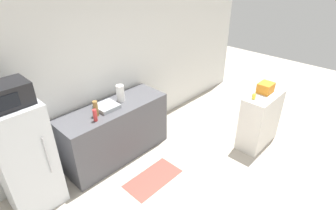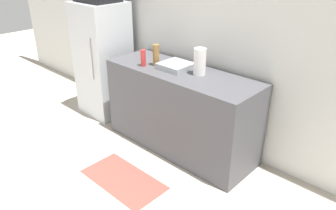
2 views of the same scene
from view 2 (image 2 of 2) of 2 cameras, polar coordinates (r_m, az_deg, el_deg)
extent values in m
cube|color=silver|center=(3.77, 4.70, 13.16)|extent=(8.00, 0.06, 2.60)
cube|color=silver|center=(4.51, -11.22, 7.69)|extent=(0.61, 0.56, 1.51)
cylinder|color=#B7B7BC|center=(4.18, -13.24, 7.70)|extent=(0.02, 0.02, 0.53)
cube|color=#4C4C51|center=(3.68, 2.21, -0.90)|extent=(1.77, 0.64, 0.94)
cube|color=#9EA3A8|center=(3.55, 1.38, 6.85)|extent=(0.32, 0.32, 0.06)
cylinder|color=olive|center=(3.63, -2.10, 8.70)|extent=(0.07, 0.07, 0.24)
cylinder|color=red|center=(3.62, -4.34, 8.17)|extent=(0.06, 0.06, 0.18)
cylinder|color=white|center=(3.36, 5.55, 7.54)|extent=(0.12, 0.12, 0.27)
cube|color=#99473D|center=(3.42, -7.78, -12.69)|extent=(0.88, 0.45, 0.01)
camera|label=1|loc=(4.25, -61.79, 24.87)|focal=28.00mm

